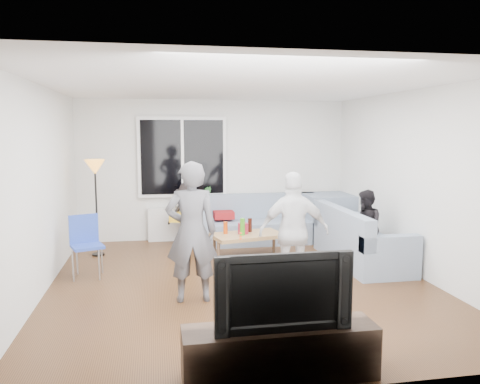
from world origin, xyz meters
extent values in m
cube|color=#56351C|center=(0.00, 0.00, -0.02)|extent=(5.00, 5.50, 0.04)
cube|color=white|center=(0.00, 0.00, 2.62)|extent=(5.00, 5.50, 0.04)
cube|color=silver|center=(0.00, 2.77, 1.30)|extent=(5.00, 0.04, 2.60)
cube|color=silver|center=(0.00, -2.77, 1.30)|extent=(5.00, 0.04, 2.60)
cube|color=silver|center=(-2.52, 0.00, 1.30)|extent=(0.04, 5.50, 2.60)
cube|color=silver|center=(2.52, 0.00, 1.30)|extent=(0.04, 5.50, 2.60)
cube|color=white|center=(-0.60, 2.69, 1.55)|extent=(1.62, 0.06, 1.47)
cube|color=black|center=(-0.60, 2.65, 1.55)|extent=(1.50, 0.02, 1.35)
cube|color=white|center=(-0.60, 2.64, 1.55)|extent=(0.05, 0.03, 1.35)
cube|color=silver|center=(-0.60, 2.65, 0.31)|extent=(1.30, 0.12, 0.62)
imported|color=#296327|center=(-0.18, 2.62, 0.81)|extent=(0.22, 0.17, 0.39)
imported|color=white|center=(-0.70, 2.62, 0.71)|extent=(0.20, 0.20, 0.18)
cube|color=gray|center=(2.07, 2.27, 0.42)|extent=(0.85, 0.85, 0.85)
cube|color=gold|center=(-0.66, 2.25, 0.51)|extent=(0.44, 0.39, 0.14)
cube|color=maroon|center=(0.11, 2.33, 0.51)|extent=(0.36, 0.30, 0.13)
cube|color=#A58350|center=(0.33, 1.19, 0.20)|extent=(1.20, 0.82, 0.40)
cylinder|color=maroon|center=(0.26, 1.20, 0.49)|extent=(0.17, 0.17, 0.17)
imported|color=#48484C|center=(-0.69, -0.56, 0.84)|extent=(0.62, 0.42, 1.68)
imported|color=silver|center=(0.61, -0.41, 0.76)|extent=(0.93, 0.47, 1.52)
imported|color=black|center=(2.02, 0.53, 0.57)|extent=(0.55, 0.64, 1.14)
imported|color=black|center=(-0.54, 2.30, 0.56)|extent=(0.82, 0.63, 1.12)
cube|color=#2F2117|center=(-0.13, -2.50, 0.22)|extent=(1.60, 0.40, 0.44)
imported|color=black|center=(-0.13, -2.50, 0.76)|extent=(1.11, 0.15, 0.64)
cylinder|color=#BA3D0A|center=(-0.02, 1.25, 0.50)|extent=(0.07, 0.07, 0.19)
cylinder|color=#378D19|center=(0.23, 1.10, 0.53)|extent=(0.08, 0.08, 0.27)
cylinder|color=black|center=(0.39, 1.32, 0.51)|extent=(0.07, 0.07, 0.22)
camera|label=1|loc=(-1.11, -6.07, 2.02)|focal=35.45mm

